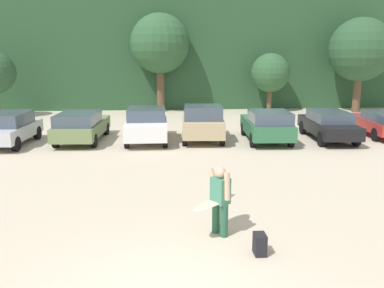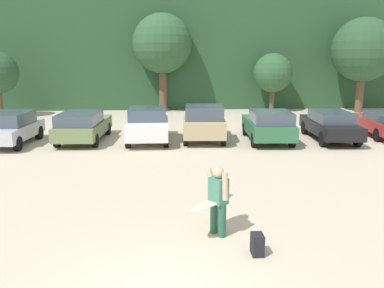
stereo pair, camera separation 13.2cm
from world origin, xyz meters
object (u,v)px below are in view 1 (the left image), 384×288
at_px(backpack_dropped, 260,244).
at_px(parked_car_tan, 203,122).
at_px(parked_car_forest_green, 267,125).
at_px(parked_car_black, 328,124).
at_px(parked_car_olive_green, 81,126).
at_px(person_adult, 220,197).
at_px(parked_car_white, 147,124).
at_px(parked_car_red, 381,122).
at_px(parked_car_silver, 8,128).
at_px(surfboard_cream, 216,200).

bearing_deg(backpack_dropped, parked_car_tan, 89.89).
distance_m(parked_car_forest_green, parked_car_black, 3.10).
bearing_deg(backpack_dropped, parked_car_black, 61.65).
height_order(parked_car_forest_green, parked_car_black, parked_car_forest_green).
bearing_deg(parked_car_olive_green, person_adult, -151.54).
distance_m(parked_car_white, person_adult, 10.84).
distance_m(parked_car_red, backpack_dropped, 15.12).
height_order(parked_car_olive_green, parked_car_tan, parked_car_tan).
bearing_deg(parked_car_olive_green, parked_car_red, -86.03).
bearing_deg(parked_car_silver, parked_car_tan, -83.95).
xyz_separation_m(parked_car_silver, backpack_dropped, (8.96, -11.35, -0.58)).
relative_size(parked_car_tan, parked_car_forest_green, 0.93).
xyz_separation_m(parked_car_olive_green, surfboard_cream, (5.02, -10.70, 0.02)).
bearing_deg(parked_car_olive_green, parked_car_forest_green, -91.24).
bearing_deg(parked_car_red, person_adult, 141.25).
height_order(parked_car_red, person_adult, person_adult).
distance_m(parked_car_black, parked_car_red, 3.09).
bearing_deg(backpack_dropped, person_adult, 123.95).
bearing_deg(backpack_dropped, parked_car_red, 52.78).
distance_m(parked_car_silver, parked_car_black, 15.09).
distance_m(person_adult, backpack_dropped, 1.41).
bearing_deg(person_adult, surfboard_cream, -99.75).
distance_m(parked_car_tan, surfboard_cream, 10.58).
height_order(parked_car_white, surfboard_cream, parked_car_white).
xyz_separation_m(parked_car_silver, parked_car_black, (15.09, 0.01, -0.04)).
relative_size(parked_car_olive_green, surfboard_cream, 2.87).
height_order(parked_car_silver, person_adult, person_adult).
xyz_separation_m(parked_car_white, parked_car_tan, (2.69, 0.03, 0.03)).
height_order(surfboard_cream, backpack_dropped, surfboard_cream).
bearing_deg(parked_car_silver, parked_car_red, -84.11).
height_order(person_adult, backpack_dropped, person_adult).
bearing_deg(person_adult, parked_car_silver, -85.45).
relative_size(parked_car_tan, parked_car_red, 0.90).
relative_size(parked_car_black, parked_car_red, 1.03).
bearing_deg(person_adult, backpack_dropped, 89.79).
xyz_separation_m(parked_car_forest_green, backpack_dropped, (-3.04, -11.16, -0.58)).
bearing_deg(parked_car_red, surfboard_cream, 140.68).
xyz_separation_m(surfboard_cream, backpack_dropped, (0.76, -1.17, -0.56)).
xyz_separation_m(parked_car_silver, parked_car_olive_green, (3.19, 0.52, -0.03)).
bearing_deg(parked_car_forest_green, parked_car_black, -83.15).
bearing_deg(parked_car_olive_green, parked_car_silver, 102.63).
relative_size(parked_car_white, surfboard_cream, 2.63).
bearing_deg(parked_car_silver, parked_car_white, -83.23).
relative_size(parked_car_white, parked_car_forest_green, 0.98).
relative_size(parked_car_silver, parked_car_red, 0.89).
distance_m(parked_car_silver, parked_car_olive_green, 3.23).
xyz_separation_m(parked_car_white, person_adult, (1.97, -10.66, 0.07)).
bearing_deg(parked_car_red, parked_car_forest_green, 101.13).
relative_size(parked_car_forest_green, person_adult, 2.71).
height_order(parked_car_black, surfboard_cream, parked_car_black).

